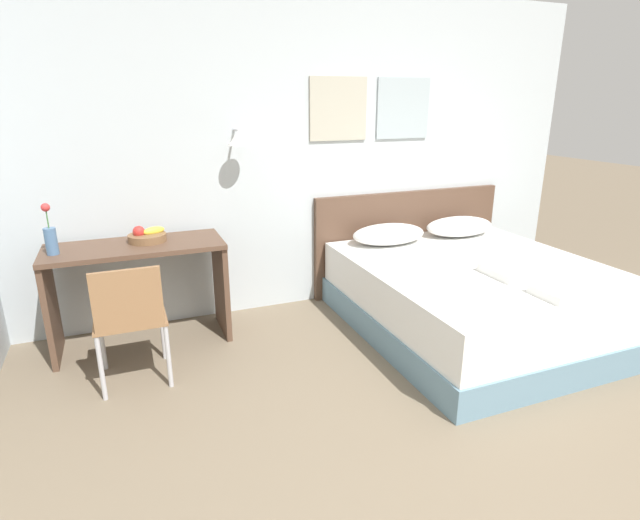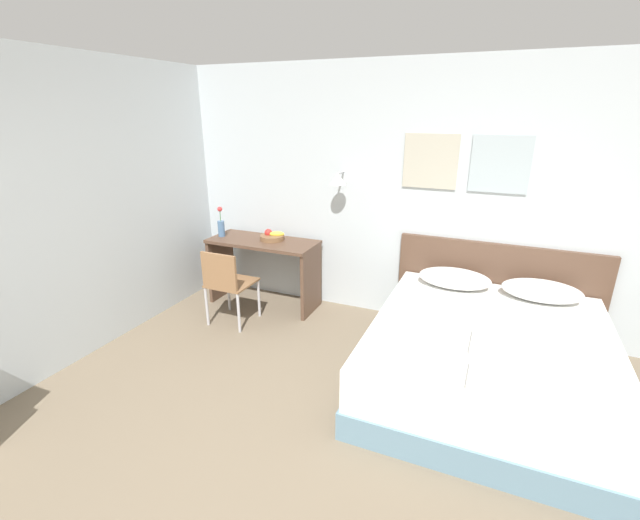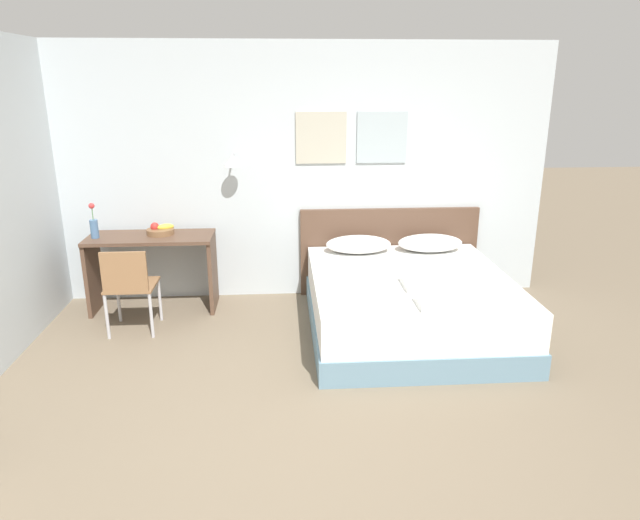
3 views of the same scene
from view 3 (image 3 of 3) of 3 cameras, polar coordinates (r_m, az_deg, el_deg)
The scene contains 12 objects.
ground_plane at distance 3.73m, azimuth -2.17°, elevation -19.84°, with size 24.00×24.00×0.00m, color #756651.
wall_back at distance 6.04m, azimuth -3.22°, elevation 8.62°, with size 5.50×0.31×2.65m.
bed at distance 5.39m, azimuth 8.86°, elevation -4.35°, with size 1.82×2.02×0.56m.
headboard at distance 6.28m, azimuth 6.90°, elevation 0.88°, with size 1.94×0.06×0.95m.
pillow_left at distance 5.91m, azimuth 3.86°, elevation 1.58°, with size 0.67×0.40×0.17m.
pillow_right at distance 6.06m, azimuth 10.95°, elevation 1.69°, with size 0.67×0.40×0.17m.
folded_towel_near_foot at distance 5.01m, azimuth 10.19°, elevation -2.32°, with size 0.33×0.34×0.06m.
folded_towel_mid_bed at distance 4.61m, azimuth 11.82°, elevation -4.20°, with size 0.34×0.28×0.06m.
desk at distance 6.02m, azimuth -16.43°, elevation 0.19°, with size 1.24×0.53×0.78m.
desk_chair at distance 5.48m, azimuth -18.57°, elevation -2.21°, with size 0.44×0.44×0.83m.
fruit_bowl at distance 5.98m, azimuth -15.67°, elevation 2.87°, with size 0.28×0.27×0.12m.
flower_vase at distance 6.02m, azimuth -21.67°, elevation 3.20°, with size 0.08×0.08×0.35m.
Camera 3 is at (-0.07, -2.97, 2.27)m, focal length 32.00 mm.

